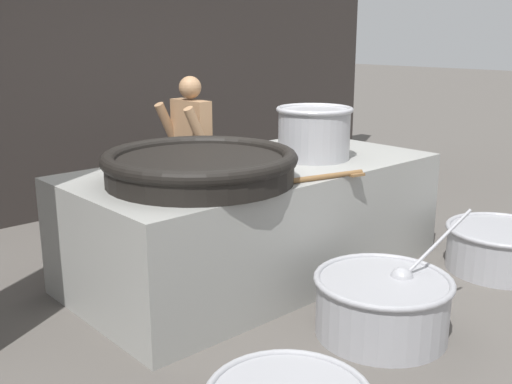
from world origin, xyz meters
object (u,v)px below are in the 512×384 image
Objects in this scene: stock_pot at (314,132)px; cook at (191,150)px; giant_wok_near at (200,165)px; prep_bowl_meat at (501,246)px; prep_bowl_vegetables at (382,302)px.

cook is (-0.32, 1.35, -0.31)m from stock_pot.
giant_wok_near is 1.52× the size of prep_bowl_meat.
cook reaches higher than prep_bowl_vegetables.
prep_bowl_meat is at bearing 0.23° from prep_bowl_vegetables.
stock_pot is 1.88m from prep_bowl_meat.
cook is 2.71m from prep_bowl_vegetables.
giant_wok_near is 1.60m from prep_bowl_vegetables.
stock_pot is 0.41× the size of cook.
prep_bowl_vegetables is at bearing -65.64° from giant_wok_near.
cook reaches higher than stock_pot.
giant_wok_near is 1.66m from cook.
giant_wok_near is at bearing 151.26° from prep_bowl_meat.
prep_bowl_vegetables is (0.56, -1.24, -0.83)m from giant_wok_near.
cook is at bearing 56.21° from giant_wok_near.
stock_pot reaches higher than giant_wok_near.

